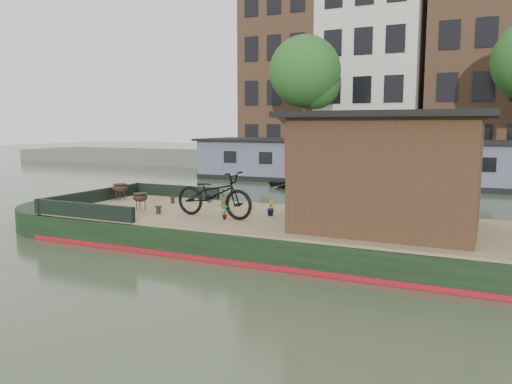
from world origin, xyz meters
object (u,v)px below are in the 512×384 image
at_px(cabin, 389,170).
at_px(brazier_rear, 120,192).
at_px(dinghy, 302,182).
at_px(brazier_front, 140,201).
at_px(potted_plant_a, 224,211).
at_px(bicycle, 214,194).

bearing_deg(cabin, brazier_rear, 174.82).
bearing_deg(cabin, dinghy, 118.88).
bearing_deg(cabin, brazier_front, -176.07).
xyz_separation_m(potted_plant_a, brazier_front, (-2.61, 0.27, 0.03)).
relative_size(bicycle, brazier_rear, 4.42).
distance_m(brazier_front, dinghy, 10.67).
bearing_deg(brazier_rear, bicycle, -18.13).
relative_size(brazier_rear, dinghy, 0.15).
height_order(bicycle, brazier_front, bicycle).
distance_m(potted_plant_a, brazier_front, 2.62).
xyz_separation_m(cabin, brazier_rear, (-7.79, 0.71, -0.99)).
height_order(cabin, brazier_rear, cabin).
height_order(cabin, potted_plant_a, cabin).
relative_size(bicycle, brazier_front, 4.84).
relative_size(potted_plant_a, brazier_front, 0.85).
bearing_deg(brazier_front, bicycle, -3.51).
relative_size(bicycle, dinghy, 0.68).
distance_m(brazier_front, brazier_rear, 1.97).
relative_size(brazier_front, brazier_rear, 0.91).
height_order(potted_plant_a, dinghy, potted_plant_a).
distance_m(cabin, potted_plant_a, 3.78).
distance_m(cabin, dinghy, 11.78).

